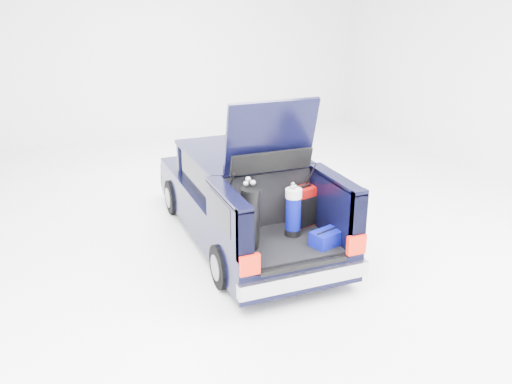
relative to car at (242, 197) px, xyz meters
name	(u,v)px	position (x,y,z in m)	size (l,w,h in m)	color
ground	(245,238)	(0.00, -0.11, -0.67)	(14.00, 14.00, 0.00)	white
car	(242,197)	(0.00, 0.00, 0.00)	(1.87, 4.65, 2.47)	black
red_suitcase	(303,206)	(0.50, -1.19, 0.21)	(0.41, 0.33, 0.61)	#820504
black_golf_bag	(250,218)	(-0.50, -1.65, 0.37)	(0.28, 0.37, 0.99)	black
blue_golf_bag	(293,212)	(0.22, -1.45, 0.27)	(0.28, 0.28, 0.77)	black
blue_duffel	(326,238)	(0.50, -1.90, 0.03)	(0.47, 0.38, 0.22)	#050879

